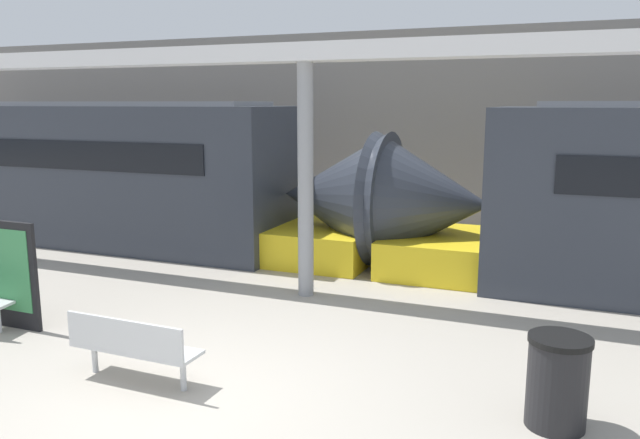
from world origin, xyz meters
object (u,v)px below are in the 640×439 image
(train_right, at_px, (67,172))
(poster_board, at_px, (4,273))
(trash_bin, at_px, (557,382))
(bench_near, at_px, (131,344))
(support_column_near, at_px, (306,182))

(train_right, xyz_separation_m, poster_board, (3.90, -5.36, -0.74))
(train_right, bearing_deg, trash_bin, -25.69)
(train_right, height_order, poster_board, train_right)
(train_right, bearing_deg, bench_near, -42.53)
(support_column_near, bearing_deg, poster_board, -138.71)
(bench_near, relative_size, support_column_near, 0.42)
(bench_near, distance_m, poster_board, 3.03)
(train_right, height_order, support_column_near, support_column_near)
(train_right, relative_size, poster_board, 10.29)
(trash_bin, bearing_deg, poster_board, 179.45)
(train_right, relative_size, trash_bin, 17.06)
(poster_board, height_order, support_column_near, support_column_near)
(train_right, bearing_deg, support_column_near, -18.08)
(trash_bin, xyz_separation_m, support_column_near, (-4.00, 3.05, 1.43))
(trash_bin, relative_size, support_column_near, 0.25)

